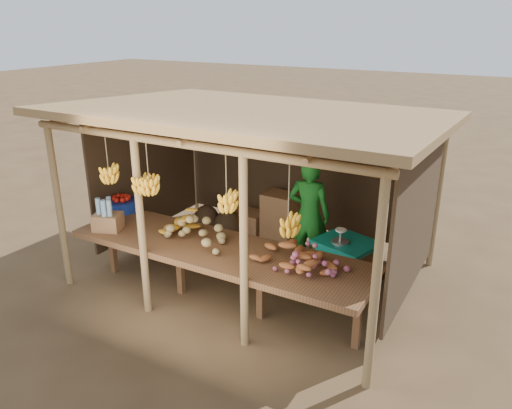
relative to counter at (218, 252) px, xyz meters
The scene contains 13 objects.
ground 1.20m from the counter, 90.00° to the left, with size 60.00×60.00×0.00m, color brown.
stall_structure 1.48m from the counter, 89.89° to the left, with size 4.70×3.50×2.43m.
counter is the anchor object (origin of this frame).
potato_heap 0.40m from the counter, 163.39° to the right, with size 1.05×0.63×0.37m, color #9A834F, non-canonical shape.
sweet_potato_heap 1.04m from the counter, ahead, with size 0.93×0.56×0.36m, color #A4592A, non-canonical shape.
onion_heap 1.26m from the counter, ahead, with size 0.72×0.43×0.35m, color #A85269, non-canonical shape.
banana_pile 0.60m from the counter, behind, with size 0.58×0.35×0.35m, color gold, non-canonical shape.
tomato_basin 1.94m from the counter, 169.04° to the left, with size 0.45×0.45×0.23m.
bottle_box 1.60m from the counter, behind, with size 0.43×0.38×0.44m.
vendor 1.57m from the counter, 68.92° to the left, with size 0.61×0.40×1.66m, color #1A7623.
tarp_crate 1.76m from the counter, 44.69° to the left, with size 0.89×0.82×0.88m.
carton_stack 2.10m from the counter, 100.01° to the left, with size 1.10×0.43×0.82m.
burlap_sacks 2.13m from the counter, 124.24° to the left, with size 0.89×0.46×0.63m.
Camera 1 is at (3.11, -5.52, 3.42)m, focal length 35.00 mm.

